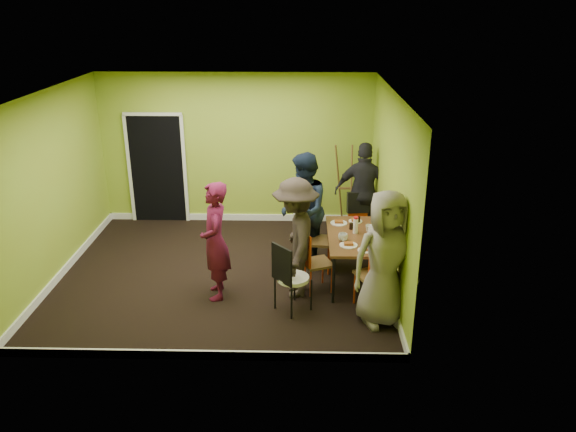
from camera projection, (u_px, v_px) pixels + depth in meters
name	position (u px, v px, depth m)	size (l,w,h in m)	color
ground	(224.00, 273.00, 8.78)	(5.00, 5.00, 0.00)	black
room_walls	(220.00, 213.00, 8.46)	(5.04, 4.54, 2.82)	#92A72B
dining_table	(358.00, 238.00, 8.32)	(0.90, 1.50, 0.75)	black
chair_left_far	(313.00, 234.00, 8.73)	(0.48, 0.47, 1.04)	#C43D12
chair_left_near	(312.00, 258.00, 8.07)	(0.50, 0.50, 0.94)	#C43D12
chair_back_end	(358.00, 208.00, 9.64)	(0.41, 0.47, 0.91)	#C43D12
chair_front_end	(378.00, 271.00, 7.52)	(0.57, 0.57, 1.06)	#C43D12
chair_bentwood	(289.00, 275.00, 7.52)	(0.55, 0.55, 1.01)	black
easel	(351.00, 187.00, 10.27)	(0.64, 0.60, 1.60)	brown
plate_near_left	(339.00, 223.00, 8.71)	(0.26, 0.26, 0.01)	white
plate_near_right	(348.00, 245.00, 7.93)	(0.26, 0.26, 0.01)	white
plate_far_back	(356.00, 221.00, 8.78)	(0.21, 0.21, 0.01)	white
plate_far_front	(365.00, 250.00, 7.77)	(0.21, 0.21, 0.01)	white
plate_wall_back	(375.00, 231.00, 8.42)	(0.23, 0.23, 0.01)	white
plate_wall_front	(374.00, 238.00, 8.16)	(0.24, 0.24, 0.01)	white
thermos	(356.00, 226.00, 8.32)	(0.07, 0.07, 0.23)	white
blue_bottle	(373.00, 238.00, 7.94)	(0.07, 0.07, 0.18)	#1842B5
orange_bottle	(352.00, 226.00, 8.51)	(0.04, 0.04, 0.08)	#C43D12
glass_mid	(351.00, 226.00, 8.48)	(0.06, 0.06, 0.10)	black
glass_back	(358.00, 220.00, 8.72)	(0.06, 0.06, 0.10)	black
glass_front	(369.00, 243.00, 7.89)	(0.06, 0.06, 0.10)	black
cup_a	(343.00, 237.00, 8.08)	(0.14, 0.14, 0.11)	white
cup_b	(369.00, 228.00, 8.39)	(0.11, 0.11, 0.10)	white
person_standing	(215.00, 241.00, 7.82)	(0.62, 0.41, 1.71)	#510E29
person_left_far	(304.00, 210.00, 8.80)	(0.88, 0.69, 1.82)	black
person_left_near	(296.00, 238.00, 7.88)	(1.13, 0.65, 1.74)	#2B221C
person_back_end	(364.00, 192.00, 9.69)	(1.03, 0.43, 1.76)	black
person_front_end	(385.00, 259.00, 7.15)	(0.89, 0.58, 1.83)	gray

